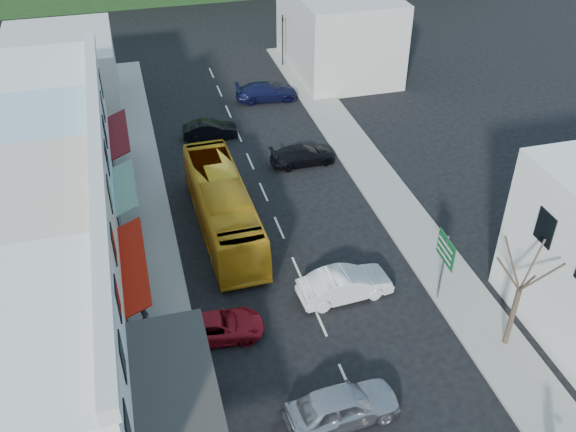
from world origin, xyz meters
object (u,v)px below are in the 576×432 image
at_px(car_white, 345,286).
at_px(car_red, 217,325).
at_px(bus, 223,207).
at_px(pedestrian_left, 145,318).
at_px(direction_sign, 443,269).
at_px(traffic_signal, 283,41).
at_px(car_silver, 342,407).
at_px(street_tree, 519,290).

height_order(car_white, car_red, same).
height_order(bus, car_white, bus).
relative_size(pedestrian_left, direction_sign, 0.42).
bearing_deg(traffic_signal, car_silver, 78.69).
bearing_deg(bus, car_silver, -82.34).
height_order(car_red, direction_sign, direction_sign).
bearing_deg(car_red, bus, -6.84).
height_order(car_red, traffic_signal, traffic_signal).
distance_m(car_silver, pedestrian_left, 10.24).
xyz_separation_m(bus, traffic_signal, (9.65, 23.14, 0.77)).
relative_size(street_tree, traffic_signal, 1.46).
bearing_deg(pedestrian_left, car_red, -99.96).
bearing_deg(car_white, bus, 29.43).
distance_m(car_white, traffic_signal, 30.88).
xyz_separation_m(pedestrian_left, traffic_signal, (14.74, 30.48, 1.32)).
bearing_deg(street_tree, car_red, 162.60).
distance_m(bus, car_white, 8.85).
bearing_deg(street_tree, direction_sign, 114.77).
distance_m(bus, car_red, 8.64).
relative_size(car_silver, direction_sign, 1.10).
bearing_deg(street_tree, car_white, 140.42).
height_order(car_silver, direction_sign, direction_sign).
bearing_deg(car_silver, direction_sign, -55.94).
bearing_deg(car_silver, bus, 4.70).
bearing_deg(direction_sign, street_tree, -62.79).
relative_size(car_red, street_tree, 0.68).
bearing_deg(pedestrian_left, traffic_signal, -17.78).
height_order(car_silver, traffic_signal, traffic_signal).
bearing_deg(car_silver, pedestrian_left, 41.89).
relative_size(car_white, car_red, 0.96).
bearing_deg(traffic_signal, street_tree, 92.08).
bearing_deg(direction_sign, car_silver, -139.15).
bearing_deg(bus, street_tree, -49.72).
xyz_separation_m(bus, car_red, (-1.84, -8.40, -0.85)).
xyz_separation_m(car_red, pedestrian_left, (-3.25, 1.05, 0.30)).
distance_m(car_white, street_tree, 8.48).
xyz_separation_m(car_silver, car_red, (-4.14, 6.02, 0.00)).
bearing_deg(traffic_signal, car_red, 69.74).
bearing_deg(street_tree, pedestrian_left, 162.48).
distance_m(car_white, car_red, 6.82).
height_order(car_white, direction_sign, direction_sign).
bearing_deg(bus, car_white, -57.70).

